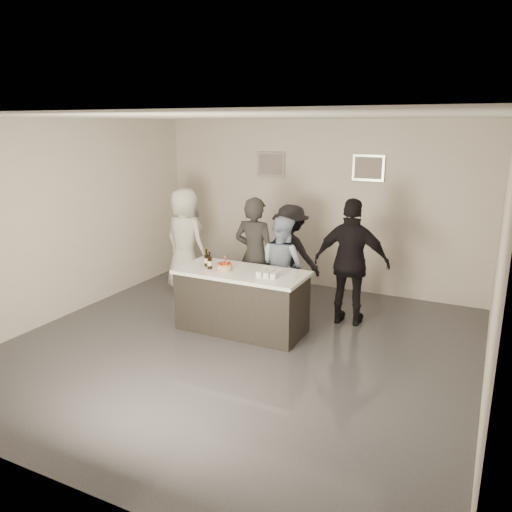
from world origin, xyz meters
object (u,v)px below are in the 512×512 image
object	(u,v)px
bar_counter	(242,301)
beer_bottle_b	(210,260)
beer_bottle_a	(207,257)
person_main_black	(255,256)
person_guest_right	(351,263)
person_main_blue	(282,266)
cake	(224,267)
person_guest_left	(185,240)
person_guest_back	(290,254)

from	to	relation	value
bar_counter	beer_bottle_b	distance (m)	0.75
beer_bottle_a	person_main_black	bearing A→B (deg)	58.82
person_main_black	person_guest_right	size ratio (longest dim) A/B	0.98
beer_bottle_b	person_main_blue	world-z (taller)	person_main_blue
cake	person_main_blue	world-z (taller)	person_main_blue
bar_counter	person_guest_left	distance (m)	2.16
cake	person_guest_left	xyz separation A→B (m)	(-1.51, 1.25, -0.02)
beer_bottle_a	person_guest_left	world-z (taller)	person_guest_left
person_guest_right	person_guest_back	distance (m)	1.28
bar_counter	beer_bottle_a	xyz separation A→B (m)	(-0.57, -0.00, 0.58)
beer_bottle_a	beer_bottle_b	size ratio (longest dim) A/B	1.00
person_guest_right	beer_bottle_b	bearing A→B (deg)	26.45
beer_bottle_b	person_guest_right	distance (m)	2.08
beer_bottle_b	bar_counter	bearing A→B (deg)	13.33
bar_counter	cake	distance (m)	0.55
bar_counter	person_guest_back	size ratio (longest dim) A/B	1.13
bar_counter	beer_bottle_b	world-z (taller)	beer_bottle_b
bar_counter	beer_bottle_b	size ratio (longest dim) A/B	7.15
beer_bottle_b	person_guest_back	xyz separation A→B (m)	(0.61, 1.56, -0.21)
cake	person_guest_right	distance (m)	1.87
beer_bottle_b	person_guest_back	bearing A→B (deg)	68.70
cake	person_main_black	distance (m)	0.79
bar_counter	person_guest_left	bearing A→B (deg)	145.82
beer_bottle_a	person_guest_back	size ratio (longest dim) A/B	0.16
cake	person_main_black	world-z (taller)	person_main_black
cake	person_guest_left	world-z (taller)	person_guest_left
person_main_black	person_main_blue	xyz separation A→B (m)	(0.40, 0.14, -0.14)
bar_counter	person_guest_right	xyz separation A→B (m)	(1.33, 0.95, 0.50)
person_guest_left	cake	bearing A→B (deg)	155.00
beer_bottle_a	person_guest_right	world-z (taller)	person_guest_right
beer_bottle_b	person_guest_right	world-z (taller)	person_guest_right
bar_counter	beer_bottle_a	bearing A→B (deg)	-179.94
person_main_blue	cake	bearing A→B (deg)	82.36
bar_counter	person_guest_left	xyz separation A→B (m)	(-1.75, 1.19, 0.47)
beer_bottle_b	person_guest_back	world-z (taller)	person_guest_back
person_main_black	person_main_blue	bearing A→B (deg)	-160.39
bar_counter	cake	size ratio (longest dim) A/B	8.39
beer_bottle_a	person_guest_back	bearing A→B (deg)	63.45
cake	person_main_blue	distance (m)	1.06
bar_counter	beer_bottle_b	bearing A→B (deg)	-166.67
beer_bottle_a	person_guest_left	size ratio (longest dim) A/B	0.14
person_guest_back	person_main_black	bearing A→B (deg)	78.43
beer_bottle_b	person_main_blue	xyz separation A→B (m)	(0.72, 0.96, -0.25)
person_main_black	beer_bottle_a	bearing A→B (deg)	59.63
bar_counter	person_main_blue	bearing A→B (deg)	72.91
bar_counter	person_main_black	distance (m)	0.87
person_guest_back	cake	bearing A→B (deg)	85.67
person_main_blue	person_guest_left	bearing A→B (deg)	11.50
person_main_black	person_guest_back	world-z (taller)	person_main_black
person_main_black	person_guest_back	size ratio (longest dim) A/B	1.13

